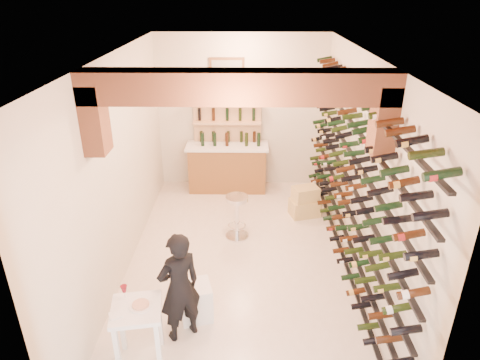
% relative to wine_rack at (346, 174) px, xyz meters
% --- Properties ---
extents(ground, '(6.00, 6.00, 0.00)m').
position_rel_wine_rack_xyz_m(ground, '(-1.53, 0.00, -1.55)').
color(ground, silver).
rests_on(ground, ground).
extents(room_shell, '(3.52, 6.02, 3.21)m').
position_rel_wine_rack_xyz_m(room_shell, '(-1.53, -0.26, 0.70)').
color(room_shell, beige).
rests_on(room_shell, ground).
extents(wine_rack, '(0.32, 5.70, 2.56)m').
position_rel_wine_rack_xyz_m(wine_rack, '(0.00, 0.00, 0.00)').
color(wine_rack, black).
rests_on(wine_rack, ground).
extents(back_counter, '(1.70, 0.62, 1.29)m').
position_rel_wine_rack_xyz_m(back_counter, '(-1.83, 2.65, -1.02)').
color(back_counter, brown).
rests_on(back_counter, ground).
extents(back_shelving, '(1.40, 0.31, 2.73)m').
position_rel_wine_rack_xyz_m(back_shelving, '(-1.83, 2.89, -0.38)').
color(back_shelving, tan).
rests_on(back_shelving, ground).
extents(tasting_table, '(0.63, 0.63, 0.96)m').
position_rel_wine_rack_xyz_m(tasting_table, '(-2.65, -1.98, -0.90)').
color(tasting_table, white).
rests_on(tasting_table, ground).
extents(white_stool, '(0.49, 0.49, 0.50)m').
position_rel_wine_rack_xyz_m(white_stool, '(-2.09, -1.23, -1.30)').
color(white_stool, white).
rests_on(white_stool, ground).
extents(person, '(0.65, 0.60, 1.48)m').
position_rel_wine_rack_xyz_m(person, '(-2.23, -1.56, -0.81)').
color(person, black).
rests_on(person, ground).
extents(chrome_barstool, '(0.41, 0.41, 0.79)m').
position_rel_wine_rack_xyz_m(chrome_barstool, '(-1.59, 0.74, -1.09)').
color(chrome_barstool, silver).
rests_on(chrome_barstool, ground).
extents(crate_lower, '(0.61, 0.50, 0.32)m').
position_rel_wine_rack_xyz_m(crate_lower, '(-0.32, 1.53, -1.39)').
color(crate_lower, tan).
rests_on(crate_lower, ground).
extents(crate_upper, '(0.54, 0.45, 0.27)m').
position_rel_wine_rack_xyz_m(crate_upper, '(-0.32, 1.53, -1.09)').
color(crate_upper, tan).
rests_on(crate_upper, crate_lower).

